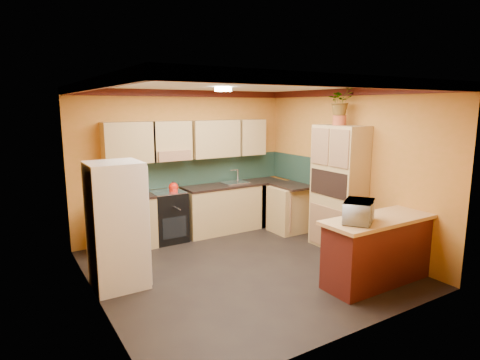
# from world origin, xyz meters

# --- Properties ---
(room_shell) EXTENTS (4.24, 4.24, 2.72)m
(room_shell) POSITION_xyz_m (0.02, 0.28, 2.09)
(room_shell) COLOR black
(room_shell) RESTS_ON ground
(base_cabinets_back) EXTENTS (3.65, 0.60, 0.88)m
(base_cabinets_back) POSITION_xyz_m (0.14, 1.80, 0.44)
(base_cabinets_back) COLOR tan
(base_cabinets_back) RESTS_ON ground
(countertop_back) EXTENTS (3.65, 0.62, 0.04)m
(countertop_back) POSITION_xyz_m (0.14, 1.80, 0.90)
(countertop_back) COLOR black
(countertop_back) RESTS_ON base_cabinets_back
(stove) EXTENTS (0.58, 0.58, 0.91)m
(stove) POSITION_xyz_m (-0.48, 1.80, 0.46)
(stove) COLOR black
(stove) RESTS_ON ground
(kettle) EXTENTS (0.21, 0.21, 0.18)m
(kettle) POSITION_xyz_m (-0.38, 1.75, 1.00)
(kettle) COLOR red
(kettle) RESTS_ON stove
(sink) EXTENTS (0.48, 0.40, 0.03)m
(sink) POSITION_xyz_m (0.92, 1.80, 0.94)
(sink) COLOR silver
(sink) RESTS_ON countertop_back
(base_cabinets_right) EXTENTS (0.60, 0.80, 0.88)m
(base_cabinets_right) POSITION_xyz_m (1.80, 1.10, 0.44)
(base_cabinets_right) COLOR tan
(base_cabinets_right) RESTS_ON ground
(countertop_right) EXTENTS (0.62, 0.80, 0.04)m
(countertop_right) POSITION_xyz_m (1.80, 1.10, 0.90)
(countertop_right) COLOR black
(countertop_right) RESTS_ON base_cabinets_right
(fridge) EXTENTS (0.68, 0.66, 1.70)m
(fridge) POSITION_xyz_m (-1.75, 0.39, 0.85)
(fridge) COLOR silver
(fridge) RESTS_ON ground
(pantry) EXTENTS (0.48, 0.90, 2.10)m
(pantry) POSITION_xyz_m (1.85, -0.06, 1.05)
(pantry) COLOR tan
(pantry) RESTS_ON ground
(fern_pot) EXTENTS (0.22, 0.22, 0.16)m
(fern_pot) POSITION_xyz_m (1.85, -0.01, 2.18)
(fern_pot) COLOR #A44827
(fern_pot) RESTS_ON pantry
(fern) EXTENTS (0.43, 0.37, 0.47)m
(fern) POSITION_xyz_m (1.85, -0.01, 2.50)
(fern) COLOR tan
(fern) RESTS_ON fern_pot
(breakfast_bar) EXTENTS (1.80, 0.55, 0.88)m
(breakfast_bar) POSITION_xyz_m (1.41, -1.37, 0.44)
(breakfast_bar) COLOR #511C12
(breakfast_bar) RESTS_ON ground
(bar_top) EXTENTS (1.90, 0.65, 0.05)m
(bar_top) POSITION_xyz_m (1.41, -1.37, 0.91)
(bar_top) COLOR tan
(bar_top) RESTS_ON breakfast_bar
(microwave) EXTENTS (0.62, 0.58, 0.28)m
(microwave) POSITION_xyz_m (0.89, -1.37, 1.07)
(microwave) COLOR silver
(microwave) RESTS_ON bar_top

